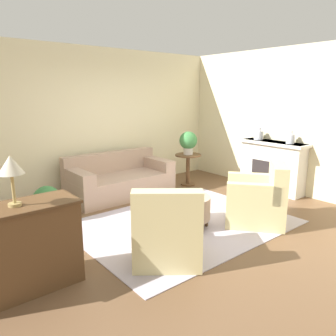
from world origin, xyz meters
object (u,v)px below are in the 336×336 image
(vase_mantel_near, at_px, (259,135))
(potted_plant_floor, at_px, (47,203))
(armchair_left, at_px, (167,232))
(side_table, at_px, (188,164))
(couch, at_px, (119,180))
(ottoman_table, at_px, (186,207))
(dresser, at_px, (20,247))
(armchair_right, at_px, (259,201))
(potted_plant_on_side_table, at_px, (188,141))
(vase_mantel_far, at_px, (290,139))
(table_lamp, at_px, (11,167))

(vase_mantel_near, height_order, potted_plant_floor, vase_mantel_near)
(armchair_left, xyz_separation_m, side_table, (2.42, 2.25, 0.10))
(vase_mantel_near, bearing_deg, couch, 151.72)
(ottoman_table, distance_m, vase_mantel_near, 2.72)
(vase_mantel_near, bearing_deg, dresser, -171.34)
(ottoman_table, height_order, dresser, dresser)
(armchair_right, relative_size, vase_mantel_near, 4.56)
(side_table, relative_size, potted_plant_on_side_table, 1.38)
(dresser, bearing_deg, potted_plant_on_side_table, 24.60)
(dresser, xyz_separation_m, vase_mantel_far, (4.89, 0.04, 0.64))
(vase_mantel_near, bearing_deg, potted_plant_on_side_table, 132.90)
(potted_plant_floor, bearing_deg, couch, 15.21)
(dresser, relative_size, potted_plant_floor, 2.08)
(armchair_left, bearing_deg, vase_mantel_far, 8.28)
(armchair_left, xyz_separation_m, ottoman_table, (0.87, 0.61, -0.06))
(couch, height_order, potted_plant_on_side_table, potted_plant_on_side_table)
(vase_mantel_near, height_order, table_lamp, table_lamp)
(armchair_left, xyz_separation_m, vase_mantel_near, (3.40, 1.20, 0.75))
(couch, height_order, vase_mantel_near, vase_mantel_near)
(couch, relative_size, dresser, 1.70)
(potted_plant_floor, bearing_deg, table_lamp, -117.04)
(couch, relative_size, armchair_right, 1.74)
(ottoman_table, relative_size, dresser, 0.62)
(potted_plant_floor, bearing_deg, potted_plant_on_side_table, 2.28)
(vase_mantel_near, relative_size, table_lamp, 0.50)
(couch, bearing_deg, table_lamp, -138.86)
(couch, relative_size, side_table, 2.93)
(side_table, relative_size, potted_plant_floor, 1.21)
(vase_mantel_far, relative_size, potted_plant_floor, 0.44)
(ottoman_table, height_order, potted_plant_floor, potted_plant_floor)
(armchair_right, distance_m, vase_mantel_near, 2.14)
(dresser, bearing_deg, couch, 41.14)
(vase_mantel_far, distance_m, potted_plant_on_side_table, 2.01)
(couch, bearing_deg, potted_plant_on_side_table, -10.99)
(dresser, bearing_deg, armchair_right, -7.89)
(side_table, height_order, vase_mantel_far, vase_mantel_far)
(side_table, relative_size, vase_mantel_near, 2.71)
(couch, height_order, side_table, couch)
(vase_mantel_far, bearing_deg, potted_plant_on_side_table, 119.04)
(ottoman_table, bearing_deg, potted_plant_floor, 134.92)
(armchair_left, distance_m, table_lamp, 1.81)
(vase_mantel_near, distance_m, vase_mantel_far, 0.71)
(vase_mantel_near, bearing_deg, potted_plant_floor, 167.08)
(dresser, height_order, vase_mantel_far, vase_mantel_far)
(armchair_right, bearing_deg, dresser, 172.11)
(side_table, bearing_deg, armchair_left, -137.11)
(side_table, bearing_deg, table_lamp, -155.40)
(couch, bearing_deg, potted_plant_floor, -164.79)
(vase_mantel_near, bearing_deg, table_lamp, -171.34)
(armchair_left, height_order, table_lamp, table_lamp)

